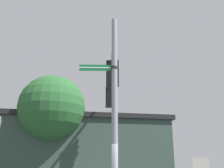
{
  "coord_description": "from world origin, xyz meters",
  "views": [
    {
      "loc": [
        0.8,
        -8.84,
        1.77
      ],
      "look_at": [
        -0.42,
        3.22,
        5.58
      ],
      "focal_mm": 42.75,
      "sensor_mm": 36.0,
      "label": 1
    }
  ],
  "objects": [
    {
      "name": "signal_pole",
      "position": [
        0.0,
        0.0,
        3.55
      ],
      "size": [
        0.21,
        0.21,
        7.11
      ],
      "primitive_type": "cylinder",
      "color": "gray",
      "rests_on": "ground"
    },
    {
      "name": "tree_by_storefront",
      "position": [
        -4.47,
        6.7,
        5.2
      ],
      "size": [
        4.08,
        4.08,
        7.28
      ],
      "color": "#4C3823",
      "rests_on": "ground"
    },
    {
      "name": "traffic_light_nearest_pole",
      "position": [
        -0.25,
        1.98,
        5.6
      ],
      "size": [
        0.54,
        0.49,
        1.31
      ],
      "color": "black"
    },
    {
      "name": "traffic_light_mid_inner",
      "position": [
        -0.77,
        5.97,
        5.6
      ],
      "size": [
        0.54,
        0.49,
        1.31
      ],
      "color": "black"
    },
    {
      "name": "street_name_sign",
      "position": [
        -0.42,
        -0.05,
        5.16
      ],
      "size": [
        1.37,
        0.31,
        0.22
      ],
      "color": "#147238"
    },
    {
      "name": "mast_arm",
      "position": [
        -0.45,
        3.49,
        6.38
      ],
      "size": [
        1.05,
        6.99,
        0.15
      ],
      "primitive_type": "cylinder",
      "rotation": [
        0.0,
        1.57,
        1.7
      ],
      "color": "gray"
    },
    {
      "name": "storefront_building",
      "position": [
        -3.14,
        10.75,
        2.52
      ],
      "size": [
        12.59,
        11.05,
        5.02
      ],
      "color": "#33473D",
      "rests_on": "ground"
    }
  ]
}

